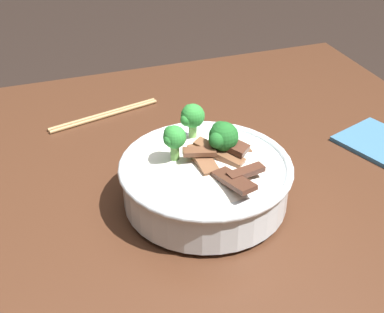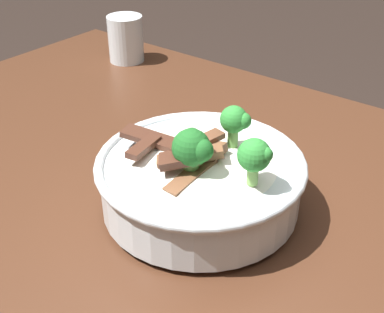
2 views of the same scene
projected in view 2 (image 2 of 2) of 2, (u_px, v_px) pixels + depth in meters
dining_table at (145, 300)px, 0.73m from camera, size 1.19×0.97×0.80m
rice_bowl at (201, 176)px, 0.62m from camera, size 0.26×0.26×0.14m
drinking_glass at (126, 42)px, 1.07m from camera, size 0.08×0.08×0.10m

